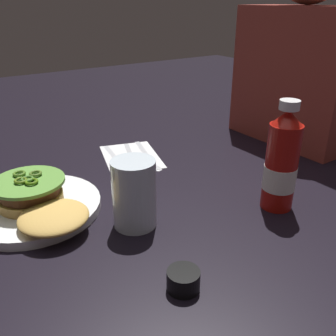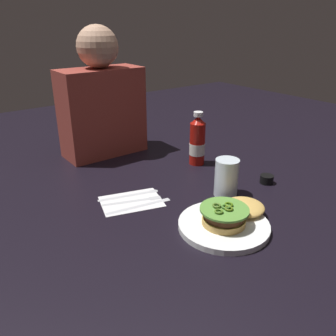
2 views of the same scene
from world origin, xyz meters
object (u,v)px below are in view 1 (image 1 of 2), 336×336
at_px(condiment_cup, 183,280).
at_px(water_glass, 134,194).
at_px(fork_utensil, 132,158).
at_px(napkin, 131,156).
at_px(diner_person, 300,59).
at_px(dinner_plate, 34,207).
at_px(ketchup_bottle, 281,164).
at_px(butter_knife, 119,161).
at_px(spoon_utensil, 150,158).
at_px(burger_sandwich, 38,200).

bearing_deg(condiment_cup, water_glass, 171.64).
distance_m(water_glass, fork_utensil, 0.28).
relative_size(napkin, diner_person, 0.37).
distance_m(water_glass, diner_person, 0.60).
bearing_deg(condiment_cup, fork_utensil, 159.29).
xyz_separation_m(dinner_plate, water_glass, (0.14, 0.13, 0.05)).
height_order(fork_utensil, diner_person, diner_person).
bearing_deg(ketchup_bottle, fork_utensil, -161.53).
bearing_deg(butter_knife, spoon_utensil, 70.11).
relative_size(condiment_cup, diner_person, 0.09).
distance_m(dinner_plate, spoon_utensil, 0.31).
bearing_deg(water_glass, fork_utensil, 151.64).
height_order(ketchup_bottle, napkin, ketchup_bottle).
xyz_separation_m(dinner_plate, fork_utensil, (-0.10, 0.27, -0.00)).
height_order(ketchup_bottle, condiment_cup, ketchup_bottle).
distance_m(water_glass, condiment_cup, 0.18).
bearing_deg(napkin, diner_person, 72.36).
relative_size(water_glass, condiment_cup, 2.64).
xyz_separation_m(napkin, butter_knife, (0.01, -0.04, 0.00)).
distance_m(fork_utensil, diner_person, 0.50).
xyz_separation_m(burger_sandwich, diner_person, (-0.02, 0.69, 0.18)).
height_order(napkin, diner_person, diner_person).
xyz_separation_m(dinner_plate, spoon_utensil, (-0.08, 0.30, -0.00)).
xyz_separation_m(butter_knife, fork_utensil, (0.00, 0.04, 0.00)).
distance_m(dinner_plate, condiment_cup, 0.33).
relative_size(spoon_utensil, diner_person, 0.38).
distance_m(dinner_plate, butter_knife, 0.25).
xyz_separation_m(fork_utensil, diner_person, (0.12, 0.43, 0.21)).
bearing_deg(spoon_utensil, diner_person, 76.48).
bearing_deg(fork_utensil, diner_person, 74.75).
height_order(ketchup_bottle, spoon_utensil, ketchup_bottle).
bearing_deg(dinner_plate, water_glass, 42.88).
relative_size(burger_sandwich, napkin, 1.18).
relative_size(condiment_cup, spoon_utensil, 0.24).
bearing_deg(dinner_plate, burger_sandwich, 5.03).
xyz_separation_m(condiment_cup, butter_knife, (-0.42, 0.12, -0.01)).
height_order(dinner_plate, spoon_utensil, dinner_plate).
xyz_separation_m(condiment_cup, diner_person, (-0.30, 0.59, 0.20)).
height_order(ketchup_bottle, fork_utensil, ketchup_bottle).
xyz_separation_m(dinner_plate, condiment_cup, (0.31, 0.11, 0.01)).
height_order(burger_sandwich, ketchup_bottle, ketchup_bottle).
height_order(burger_sandwich, fork_utensil, burger_sandwich).
xyz_separation_m(water_glass, spoon_utensil, (-0.22, 0.17, -0.05)).
height_order(condiment_cup, napkin, condiment_cup).
relative_size(burger_sandwich, butter_knife, 1.05).
height_order(napkin, butter_knife, butter_knife).
relative_size(dinner_plate, burger_sandwich, 1.14).
relative_size(dinner_plate, ketchup_bottle, 1.20).
height_order(dinner_plate, ketchup_bottle, ketchup_bottle).
relative_size(dinner_plate, diner_person, 0.49).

